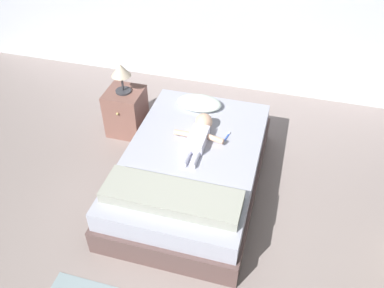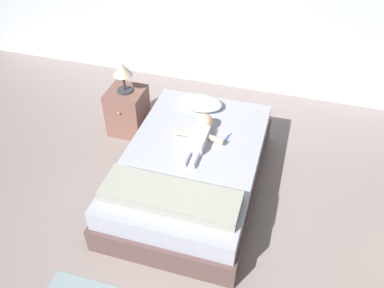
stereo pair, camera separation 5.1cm
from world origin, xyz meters
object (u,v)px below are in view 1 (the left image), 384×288
at_px(bed, 192,170).
at_px(toothbrush, 227,137).
at_px(lamp, 121,72).
at_px(nightstand, 126,112).
at_px(pillow, 199,103).
at_px(baby, 199,134).

distance_m(bed, toothbrush, 0.48).
bearing_deg(lamp, bed, -34.66).
xyz_separation_m(toothbrush, lamp, (-1.27, 0.38, 0.33)).
distance_m(nightstand, lamp, 0.53).
bearing_deg(lamp, nightstand, -90.00).
bearing_deg(bed, nightstand, 145.34).
xyz_separation_m(pillow, nightstand, (-0.87, -0.05, -0.25)).
xyz_separation_m(pillow, toothbrush, (0.41, -0.43, -0.05)).
bearing_deg(nightstand, pillow, 3.55).
bearing_deg(pillow, lamp, -176.46).
height_order(nightstand, lamp, lamp).
relative_size(bed, pillow, 4.14).
height_order(baby, lamp, lamp).
relative_size(toothbrush, nightstand, 0.25).
relative_size(pillow, toothbrush, 3.54).
distance_m(pillow, nightstand, 0.90).
height_order(bed, lamp, lamp).
height_order(bed, baby, baby).
bearing_deg(nightstand, baby, -25.61).
height_order(bed, toothbrush, toothbrush).
xyz_separation_m(pillow, baby, (0.14, -0.54, 0.01)).
relative_size(baby, toothbrush, 4.98).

